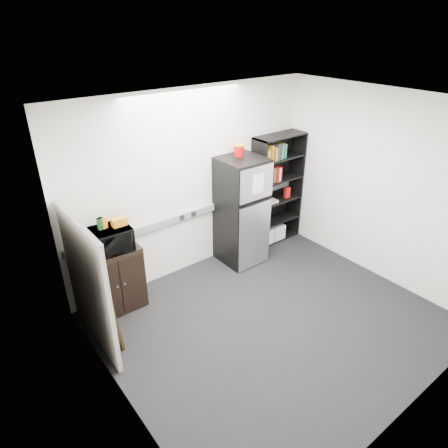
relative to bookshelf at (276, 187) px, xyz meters
name	(u,v)px	position (x,y,z in m)	size (l,w,h in m)	color
floor	(273,321)	(-1.51, -1.57, -0.97)	(4.00, 4.00, 0.00)	black
wall_back	(193,184)	(-1.51, 0.18, 0.38)	(4.00, 0.02, 2.70)	white
wall_right	(381,188)	(0.49, -1.57, 0.38)	(0.02, 3.50, 2.70)	white
wall_left	(114,297)	(-3.51, -1.57, 0.38)	(0.02, 3.50, 2.70)	white
ceiling	(289,107)	(-1.51, -1.57, 1.73)	(4.00, 3.50, 0.02)	white
electrical_raceway	(195,213)	(-1.51, 0.15, -0.07)	(3.92, 0.05, 0.10)	gray
wall_note	(172,176)	(-1.86, 0.18, 0.58)	(0.14, 0.00, 0.10)	white
bookshelf	(276,187)	(0.00, 0.00, 0.00)	(0.90, 0.34, 1.85)	black
cubicle_partition	(88,284)	(-3.41, -0.49, -0.16)	(0.06, 1.30, 1.62)	#A19B8E
cabinet	(114,280)	(-2.96, -0.07, -0.53)	(0.71, 0.48, 0.89)	black
microwave	(108,240)	(-2.96, -0.08, 0.07)	(0.56, 0.38, 0.31)	black
snack_box_a	(100,224)	(-3.01, -0.05, 0.30)	(0.07, 0.05, 0.15)	#1A5D1A
snack_box_b	(100,224)	(-3.01, -0.05, 0.30)	(0.07, 0.05, 0.15)	#0D3A18
snack_box_c	(104,223)	(-2.96, -0.05, 0.30)	(0.07, 0.05, 0.14)	orange
snack_bag	(119,222)	(-2.79, -0.10, 0.28)	(0.18, 0.10, 0.10)	orange
refrigerator	(241,211)	(-0.86, -0.15, -0.13)	(0.63, 0.66, 1.68)	black
coffee_can	(239,149)	(-0.83, -0.02, 0.81)	(0.14, 0.14, 0.19)	#AD0809
framed_poster	(106,311)	(-3.28, -0.54, -0.57)	(0.11, 0.63, 0.80)	black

